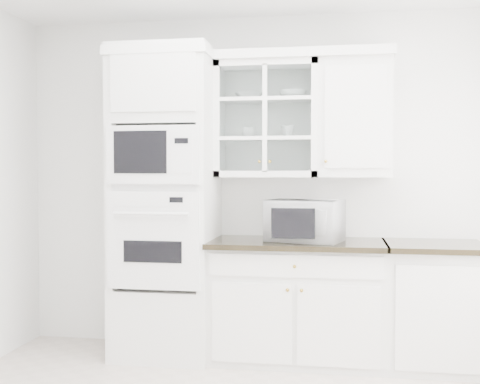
# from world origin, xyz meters

# --- Properties ---
(room_shell) EXTENTS (4.00, 3.50, 2.70)m
(room_shell) POSITION_xyz_m (0.00, 0.43, 1.78)
(room_shell) COLOR white
(room_shell) RESTS_ON ground
(oven_column) EXTENTS (0.76, 0.68, 2.40)m
(oven_column) POSITION_xyz_m (-0.75, 1.42, 1.20)
(oven_column) COLOR white
(oven_column) RESTS_ON ground
(base_cabinet_run) EXTENTS (1.32, 0.67, 0.92)m
(base_cabinet_run) POSITION_xyz_m (0.28, 1.45, 0.46)
(base_cabinet_run) COLOR white
(base_cabinet_run) RESTS_ON ground
(extra_base_cabinet) EXTENTS (0.72, 0.67, 0.92)m
(extra_base_cabinet) POSITION_xyz_m (1.28, 1.45, 0.46)
(extra_base_cabinet) COLOR white
(extra_base_cabinet) RESTS_ON ground
(upper_cabinet_glass) EXTENTS (0.80, 0.33, 0.90)m
(upper_cabinet_glass) POSITION_xyz_m (0.03, 1.58, 1.85)
(upper_cabinet_glass) COLOR white
(upper_cabinet_glass) RESTS_ON room_shell
(upper_cabinet_solid) EXTENTS (0.55, 0.33, 0.90)m
(upper_cabinet_solid) POSITION_xyz_m (0.71, 1.58, 1.85)
(upper_cabinet_solid) COLOR white
(upper_cabinet_solid) RESTS_ON room_shell
(crown_molding) EXTENTS (2.14, 0.38, 0.07)m
(crown_molding) POSITION_xyz_m (-0.07, 1.56, 2.33)
(crown_molding) COLOR white
(crown_molding) RESTS_ON room_shell
(countertop_microwave) EXTENTS (0.63, 0.56, 0.31)m
(countertop_microwave) POSITION_xyz_m (0.34, 1.42, 1.08)
(countertop_microwave) COLOR white
(countertop_microwave) RESTS_ON base_cabinet_run
(bowl_a) EXTENTS (0.26, 0.26, 0.06)m
(bowl_a) POSITION_xyz_m (-0.12, 1.59, 2.04)
(bowl_a) COLOR white
(bowl_a) RESTS_ON upper_cabinet_glass
(bowl_b) EXTENTS (0.24, 0.24, 0.06)m
(bowl_b) POSITION_xyz_m (0.23, 1.58, 2.04)
(bowl_b) COLOR white
(bowl_b) RESTS_ON upper_cabinet_glass
(cup_a) EXTENTS (0.11, 0.11, 0.08)m
(cup_a) POSITION_xyz_m (-0.12, 1.60, 1.75)
(cup_a) COLOR white
(cup_a) RESTS_ON upper_cabinet_glass
(cup_b) EXTENTS (0.13, 0.13, 0.09)m
(cup_b) POSITION_xyz_m (0.19, 1.60, 1.76)
(cup_b) COLOR white
(cup_b) RESTS_ON upper_cabinet_glass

